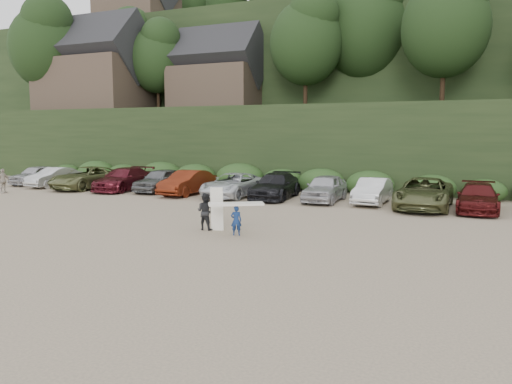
% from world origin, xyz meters
% --- Properties ---
extents(ground, '(120.00, 120.00, 0.00)m').
position_xyz_m(ground, '(0.00, 0.00, 0.00)').
color(ground, tan).
rests_on(ground, ground).
extents(hillside_backdrop, '(90.00, 41.50, 28.00)m').
position_xyz_m(hillside_backdrop, '(-0.26, 35.93, 11.22)').
color(hillside_backdrop, black).
rests_on(hillside_backdrop, ground).
extents(parked_cars, '(39.56, 6.27, 1.64)m').
position_xyz_m(parked_cars, '(-2.13, 9.89, 0.78)').
color(parked_cars, '#B1B1B6').
rests_on(parked_cars, ground).
extents(distant_walker, '(0.48, 0.99, 1.63)m').
position_xyz_m(distant_walker, '(-18.51, 5.43, 0.82)').
color(distant_walker, '#B0A495').
rests_on(distant_walker, ground).
extents(child_surfer, '(2.16, 1.67, 1.30)m').
position_xyz_m(child_surfer, '(1.83, -0.59, 0.89)').
color(child_surfer, navy).
rests_on(child_surfer, ground).
extents(adult_surfer, '(1.22, 0.60, 1.83)m').
position_xyz_m(adult_surfer, '(0.21, -0.11, 0.79)').
color(adult_surfer, black).
rests_on(adult_surfer, ground).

